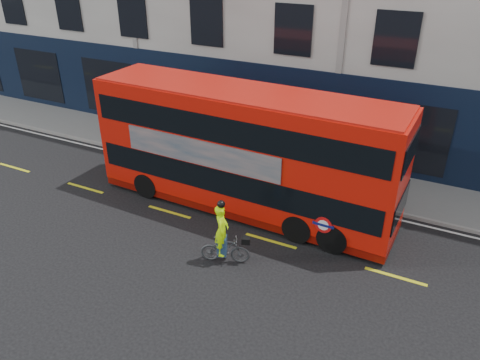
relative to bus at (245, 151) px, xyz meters
The scene contains 7 objects.
ground 4.20m from the bus, 60.48° to the right, with size 120.00×120.00×0.00m, color black.
pavement 4.43m from the bus, 63.03° to the left, with size 60.00×3.00×0.12m, color slate.
kerb 3.40m from the bus, 47.83° to the left, with size 60.00×0.12×0.13m, color gray.
road_edge_line 3.28m from the bus, 42.98° to the left, with size 58.00×0.10×0.01m, color silver.
lane_dashes 3.26m from the bus, 42.15° to the right, with size 58.00×0.12×0.01m, color gold, non-canonical shape.
bus is the anchor object (origin of this frame).
cyclist 3.65m from the bus, 74.68° to the right, with size 1.57×0.91×2.17m.
Camera 1 is at (4.74, -10.21, 9.01)m, focal length 35.00 mm.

